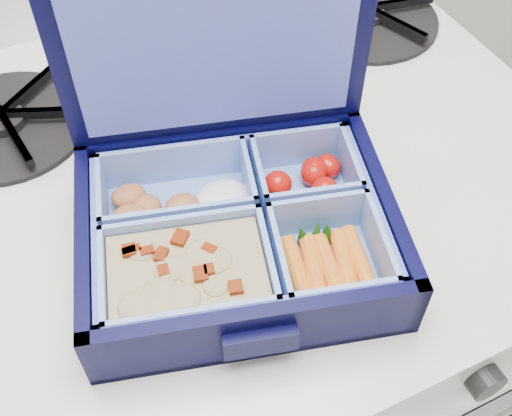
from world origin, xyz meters
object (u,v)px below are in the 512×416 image
bento_box (238,233)px  burner_grate (367,12)px  stove (250,345)px  fork (176,131)px

bento_box → burner_grate: bearing=56.7°
stove → burner_grate: bearing=27.9°
stove → bento_box: size_ratio=3.63×
bento_box → fork: bearing=103.7°
stove → fork: 0.46m
stove → burner_grate: (0.20, 0.11, 0.46)m
bento_box → fork: size_ratio=1.35×
stove → bento_box: bearing=-118.1°
burner_grate → fork: bearing=-163.2°
burner_grate → fork: (-0.27, -0.08, -0.01)m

